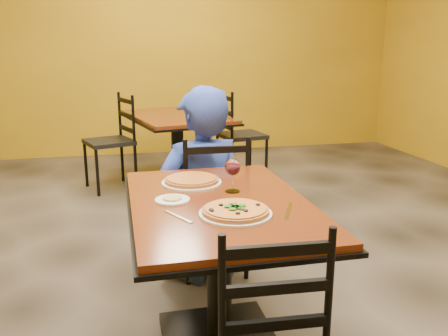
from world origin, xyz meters
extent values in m
cube|color=black|center=(0.00, 0.00, 0.00)|extent=(7.00, 8.00, 0.01)
cube|color=#B48814|center=(0.00, 4.00, 1.50)|extent=(7.00, 0.01, 3.00)
cube|color=maroon|center=(0.00, -0.50, 0.73)|extent=(0.80, 1.20, 0.03)
cube|color=black|center=(0.00, -0.50, 0.71)|extent=(0.83, 1.23, 0.02)
cylinder|color=black|center=(0.00, -0.50, 0.37)|extent=(0.12, 0.12, 0.66)
cube|color=maroon|center=(0.17, 2.36, 0.73)|extent=(1.13, 1.46, 0.03)
cube|color=black|center=(0.17, 2.36, 0.71)|extent=(1.16, 1.50, 0.02)
cylinder|color=black|center=(0.17, 2.36, 0.37)|extent=(0.13, 0.13, 0.66)
cube|color=black|center=(0.17, 2.36, 0.02)|extent=(0.71, 0.71, 0.04)
imported|color=navy|center=(0.05, 0.29, 0.61)|extent=(0.68, 0.52, 1.21)
cylinder|color=white|center=(0.03, -0.70, 0.76)|extent=(0.31, 0.31, 0.01)
cylinder|color=maroon|center=(0.03, -0.70, 0.77)|extent=(0.28, 0.28, 0.02)
cylinder|color=white|center=(-0.08, -0.20, 0.76)|extent=(0.31, 0.31, 0.01)
cylinder|color=#BF8724|center=(-0.08, -0.20, 0.77)|extent=(0.28, 0.28, 0.02)
cylinder|color=white|center=(-0.21, -0.46, 0.76)|extent=(0.16, 0.16, 0.01)
cylinder|color=tan|center=(-0.21, -0.46, 0.76)|extent=(0.09, 0.09, 0.01)
cube|color=silver|center=(-0.21, -0.67, 0.75)|extent=(0.10, 0.18, 0.00)
cube|color=silver|center=(0.26, -0.71, 0.75)|extent=(0.10, 0.20, 0.00)
camera|label=1|loc=(-0.44, -2.51, 1.43)|focal=37.62mm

